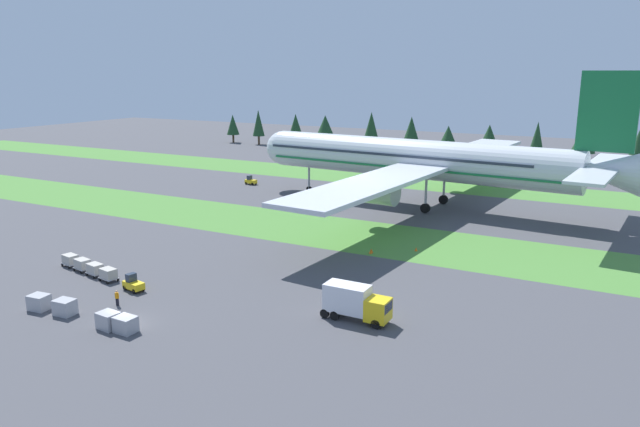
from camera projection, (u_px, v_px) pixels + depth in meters
name	position (u px, v px, depth m)	size (l,w,h in m)	color
ground_plane	(127.00, 324.00, 58.44)	(400.00, 400.00, 0.00)	#47474C
grass_strip_near	(319.00, 230.00, 93.07)	(320.00, 17.56, 0.01)	#4C8438
grass_strip_far	(417.00, 182.00, 133.50)	(320.00, 17.56, 0.01)	#4C8438
airliner	(424.00, 160.00, 106.92)	(70.35, 86.63, 24.44)	silver
baggage_tug	(133.00, 284.00, 67.05)	(2.80, 1.76, 1.97)	yellow
cargo_dolly_lead	(108.00, 274.00, 70.09)	(2.44, 1.89, 1.55)	#A3A3A8
cargo_dolly_second	(95.00, 269.00, 71.86)	(2.44, 1.89, 1.55)	#A3A3A8
cargo_dolly_third	(82.00, 264.00, 73.63)	(2.44, 1.89, 1.55)	#A3A3A8
cargo_dolly_fourth	(70.00, 259.00, 75.40)	(2.44, 1.89, 1.55)	#A3A3A8
catering_truck	(355.00, 302.00, 58.86)	(6.96, 2.30, 3.58)	yellow
pushback_tractor	(251.00, 181.00, 130.33)	(2.70, 1.52, 1.97)	yellow
ground_crew_marshaller	(117.00, 297.00, 62.69)	(0.56, 0.36, 1.74)	black
uld_container_0	(39.00, 302.00, 61.69)	(2.00, 1.60, 1.62)	#A3A3A8
uld_container_1	(65.00, 307.00, 60.42)	(2.00, 1.60, 1.61)	#A3A3A8
uld_container_2	(108.00, 320.00, 57.20)	(2.00, 1.60, 1.63)	#A3A3A8
uld_container_3	(125.00, 324.00, 56.37)	(2.00, 1.60, 1.55)	#A3A3A8
taxiway_marker_0	(416.00, 249.00, 82.04)	(0.44, 0.44, 0.54)	orange
taxiway_marker_1	(371.00, 251.00, 80.84)	(0.44, 0.44, 0.61)	orange
taxiway_marker_2	(372.00, 251.00, 81.18)	(0.44, 0.44, 0.60)	orange
distant_tree_line	(470.00, 134.00, 169.53)	(172.27, 10.96, 12.04)	#4C3823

